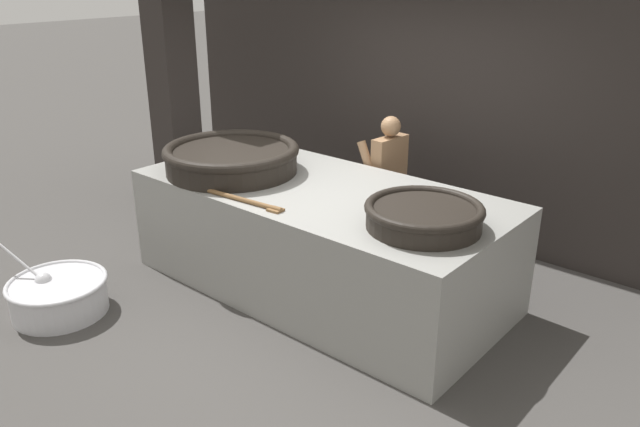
% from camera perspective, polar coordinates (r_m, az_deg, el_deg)
% --- Properties ---
extents(ground_plane, '(60.00, 60.00, 0.00)m').
position_cam_1_polar(ground_plane, '(5.99, 0.00, -6.66)').
color(ground_plane, '#474442').
extents(back_wall, '(7.47, 0.24, 3.87)m').
position_cam_1_polar(back_wall, '(6.99, 11.12, 13.87)').
color(back_wall, '#2D2826').
rests_on(back_wall, ground_plane).
extents(support_pillar, '(0.41, 0.41, 3.87)m').
position_cam_1_polar(support_pillar, '(7.36, -13.55, 14.06)').
color(support_pillar, '#2D2826').
rests_on(support_pillar, ground_plane).
extents(hearth_platform, '(3.43, 1.63, 1.00)m').
position_cam_1_polar(hearth_platform, '(5.77, 0.00, -2.30)').
color(hearth_platform, gray).
rests_on(hearth_platform, ground_plane).
extents(giant_wok_near, '(1.30, 1.30, 0.27)m').
position_cam_1_polar(giant_wok_near, '(6.04, -8.09, 5.10)').
color(giant_wok_near, black).
rests_on(giant_wok_near, hearth_platform).
extents(giant_wok_far, '(0.91, 0.91, 0.19)m').
position_cam_1_polar(giant_wok_far, '(4.76, 9.48, -0.13)').
color(giant_wok_far, black).
rests_on(giant_wok_far, hearth_platform).
extents(stirring_paddle, '(1.23, 0.18, 0.04)m').
position_cam_1_polar(stirring_paddle, '(5.37, -8.19, 1.55)').
color(stirring_paddle, brown).
rests_on(stirring_paddle, hearth_platform).
extents(cook, '(0.35, 0.54, 1.46)m').
position_cam_1_polar(cook, '(6.49, 6.20, 3.09)').
color(cook, '#9E7551').
rests_on(cook, ground_plane).
extents(prep_bowl_vegetables, '(1.06, 0.85, 0.67)m').
position_cam_1_polar(prep_bowl_vegetables, '(5.96, -22.79, -6.83)').
color(prep_bowl_vegetables, silver).
rests_on(prep_bowl_vegetables, ground_plane).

